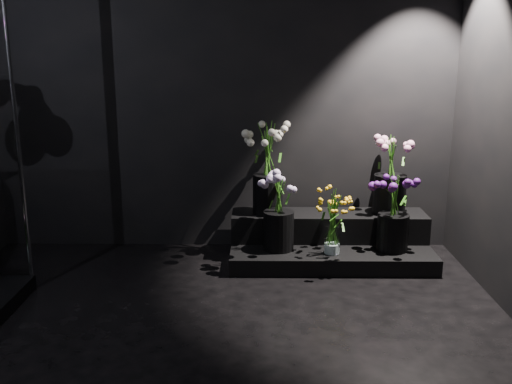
{
  "coord_description": "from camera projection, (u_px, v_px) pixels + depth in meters",
  "views": [
    {
      "loc": [
        0.34,
        -2.96,
        1.73
      ],
      "look_at": [
        0.29,
        1.2,
        0.7
      ],
      "focal_mm": 40.0,
      "sensor_mm": 36.0,
      "label": 1
    }
  ],
  "objects": [
    {
      "name": "bouquet_purple",
      "position": [
        394.0,
        210.0,
        4.6
      ],
      "size": [
        0.42,
        0.42,
        0.62
      ],
      "rotation": [
        0.0,
        0.0,
        0.38
      ],
      "color": "black",
      "rests_on": "display_riser"
    },
    {
      "name": "bouquet_orange_bells",
      "position": [
        333.0,
        221.0,
        4.53
      ],
      "size": [
        0.37,
        0.37,
        0.52
      ],
      "rotation": [
        0.0,
        0.0,
        -0.43
      ],
      "color": "white",
      "rests_on": "display_riser"
    },
    {
      "name": "floor",
      "position": [
        203.0,
        359.0,
        3.29
      ],
      "size": [
        4.0,
        4.0,
        0.0
      ],
      "primitive_type": "plane",
      "color": "black",
      "rests_on": "ground"
    },
    {
      "name": "wall_front",
      "position": [
        71.0,
        243.0,
        1.01
      ],
      "size": [
        4.0,
        0.0,
        4.0
      ],
      "primitive_type": "plane",
      "rotation": [
        -1.57,
        0.0,
        0.0
      ],
      "color": "black",
      "rests_on": "floor"
    },
    {
      "name": "bouquet_lilac",
      "position": [
        279.0,
        206.0,
        4.61
      ],
      "size": [
        0.39,
        0.39,
        0.65
      ],
      "rotation": [
        0.0,
        0.0,
        -0.16
      ],
      "color": "black",
      "rests_on": "display_riser"
    },
    {
      "name": "bouquet_cream_roses",
      "position": [
        268.0,
        162.0,
        4.8
      ],
      "size": [
        0.42,
        0.42,
        0.77
      ],
      "rotation": [
        0.0,
        0.0,
        0.12
      ],
      "color": "black",
      "rests_on": "display_riser"
    },
    {
      "name": "wall_back",
      "position": [
        223.0,
        90.0,
        4.89
      ],
      "size": [
        4.0,
        0.0,
        4.0
      ],
      "primitive_type": "plane",
      "rotation": [
        1.57,
        0.0,
        0.0
      ],
      "color": "black",
      "rests_on": "floor"
    },
    {
      "name": "display_riser",
      "position": [
        329.0,
        240.0,
        4.86
      ],
      "size": [
        1.67,
        0.74,
        0.37
      ],
      "color": "black",
      "rests_on": "floor"
    },
    {
      "name": "bouquet_pink_roses",
      "position": [
        391.0,
        170.0,
        4.8
      ],
      "size": [
        0.41,
        0.41,
        0.69
      ],
      "rotation": [
        0.0,
        0.0,
        0.14
      ],
      "color": "black",
      "rests_on": "display_riser"
    }
  ]
}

